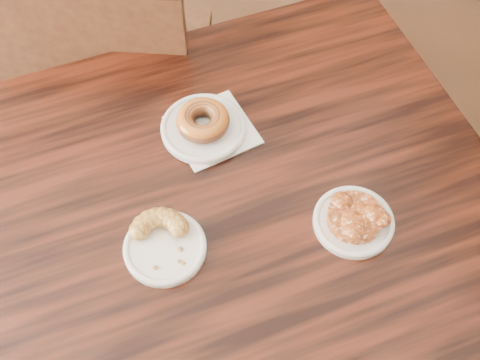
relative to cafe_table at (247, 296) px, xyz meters
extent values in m
plane|color=black|center=(-0.16, 0.21, -0.38)|extent=(5.00, 5.00, 0.00)
cube|color=black|center=(0.00, 0.00, 0.00)|extent=(1.10, 1.10, 0.75)
cube|color=white|center=(-0.02, 0.21, 0.38)|extent=(0.18, 0.18, 0.00)
cylinder|color=white|center=(-0.04, 0.22, 0.38)|extent=(0.17, 0.17, 0.01)
cylinder|color=white|center=(-0.16, -0.02, 0.38)|extent=(0.15, 0.15, 0.01)
cylinder|color=white|center=(0.18, -0.05, 0.38)|extent=(0.15, 0.15, 0.01)
torus|color=#994116|center=(-0.04, 0.22, 0.41)|extent=(0.11, 0.11, 0.04)
camera|label=1|loc=(-0.14, -0.51, 1.33)|focal=45.00mm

